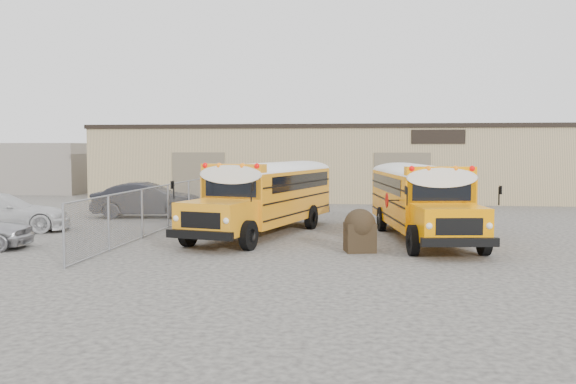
# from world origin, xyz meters

# --- Properties ---
(ground) EXTENTS (120.00, 120.00, 0.00)m
(ground) POSITION_xyz_m (0.00, 0.00, 0.00)
(ground) COLOR #312F2D
(ground) RESTS_ON ground
(warehouse) EXTENTS (30.20, 10.20, 4.67)m
(warehouse) POSITION_xyz_m (-0.00, 19.99, 2.37)
(warehouse) COLOR tan
(warehouse) RESTS_ON ground
(chainlink_fence) EXTENTS (0.07, 18.07, 1.81)m
(chainlink_fence) POSITION_xyz_m (-6.00, 3.00, 0.90)
(chainlink_fence) COLOR gray
(chainlink_fence) RESTS_ON ground
(distant_building_left) EXTENTS (8.00, 6.00, 3.60)m
(distant_building_left) POSITION_xyz_m (-22.00, 22.00, 1.80)
(distant_building_left) COLOR gray
(distant_building_left) RESTS_ON ground
(school_bus_left) EXTENTS (4.60, 9.76, 2.78)m
(school_bus_left) POSITION_xyz_m (-0.29, 7.41, 1.61)
(school_bus_left) COLOR orange
(school_bus_left) RESTS_ON ground
(school_bus_right) EXTENTS (3.61, 9.53, 2.72)m
(school_bus_right) POSITION_xyz_m (3.20, 6.98, 1.57)
(school_bus_right) COLOR #FF9200
(school_bus_right) RESTS_ON ground
(tarp_bundle) EXTENTS (1.08, 1.01, 1.37)m
(tarp_bundle) POSITION_xyz_m (1.90, -2.05, 0.70)
(tarp_bundle) COLOR black
(tarp_bundle) RESTS_ON ground
(car_white) EXTENTS (5.65, 3.70, 1.52)m
(car_white) POSITION_xyz_m (-12.15, 1.00, 0.76)
(car_white) COLOR silver
(car_white) RESTS_ON ground
(car_dark) EXTENTS (5.19, 2.45, 1.64)m
(car_dark) POSITION_xyz_m (-8.21, 6.71, 0.82)
(car_dark) COLOR black
(car_dark) RESTS_ON ground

